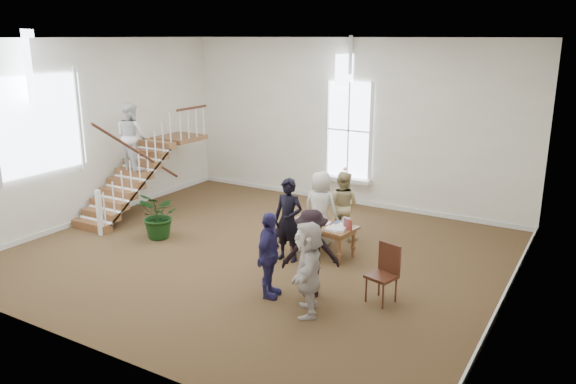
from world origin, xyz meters
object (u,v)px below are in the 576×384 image
Objects in this scene: library_table at (323,227)px; side_chair at (385,270)px; woman_cluster_c at (308,268)px; police_officer at (288,220)px; woman_cluster_b at (311,253)px; floor_plant at (160,215)px; woman_cluster_a at (269,255)px; elderly_woman at (321,208)px; person_yellow at (342,205)px.

library_table is 1.47× the size of side_chair.
woman_cluster_c is at bearing -59.85° from library_table.
library_table is at bearing 52.52° from police_officer.
woman_cluster_b is at bearing 178.39° from woman_cluster_c.
woman_cluster_a is at bearing -18.36° from floor_plant.
woman_cluster_a is at bearing -137.97° from side_chair.
floor_plant is (-3.21, -0.39, -0.32)m from police_officer.
elderly_woman is 1.02× the size of woman_cluster_c.
person_yellow is at bearing 75.28° from police_officer.
person_yellow is 0.97× the size of woman_cluster_c.
police_officer reaches higher than floor_plant.
floor_plant reaches higher than library_table.
library_table is 0.88× the size of police_officer.
woman_cluster_c is at bearing -17.27° from floor_plant.
police_officer is 1.07× the size of woman_cluster_c.
police_officer reaches higher than side_chair.
woman_cluster_c is at bearing 101.94° from person_yellow.
side_chair is (2.01, -2.50, -0.21)m from person_yellow.
woman_cluster_a is 4.00m from floor_plant.
side_chair is (1.84, 0.89, -0.20)m from woman_cluster_a.
woman_cluster_b is at bearing -60.85° from library_table.
library_table is 1.12m from person_yellow.
library_table is 0.94× the size of woman_cluster_c.
elderly_woman reaches higher than woman_cluster_c.
library_table is at bearing -101.94° from woman_cluster_b.
police_officer is 1.25m from elderly_woman.
floor_plant is at bearing 59.46° from woman_cluster_a.
woman_cluster_a reaches higher than floor_plant.
elderly_woman reaches higher than woman_cluster_a.
side_chair is at bearing -19.21° from police_officer.
floor_plant is 5.64m from side_chair.
police_officer reaches higher than woman_cluster_a.
elderly_woman is at bearing 83.58° from police_officer.
woman_cluster_b is (1.17, -1.20, -0.07)m from police_officer.
police_officer is 1.75m from woman_cluster_a.
person_yellow is 4.21m from floor_plant.
elderly_woman is at bearing 129.37° from library_table.
person_yellow is (0.40, 1.75, -0.08)m from police_officer.
elderly_woman is 3.07m from side_chair.
side_chair is (5.63, -0.36, 0.03)m from floor_plant.
person_yellow is at bearing 144.94° from side_chair.
person_yellow is at bearing 101.50° from library_table.
library_table is 0.96× the size of woman_cluster_b.
floor_plant is at bearing -43.40° from woman_cluster_b.
elderly_woman is 2.94m from woman_cluster_a.
library_table is at bearing 15.77° from floor_plant.
elderly_woman is at bearing -99.27° from woman_cluster_b.
side_chair is at bearing -3.71° from floor_plant.
library_table is 1.99m from woman_cluster_b.
library_table is at bearing 175.64° from woman_cluster_c.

